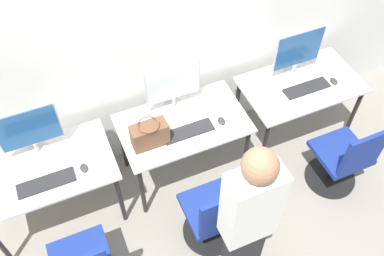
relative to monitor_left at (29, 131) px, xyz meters
The scene contains 18 objects.
ground_plane 1.63m from the monitor_left, 23.28° to the right, with size 20.00×20.00×0.00m, color gray.
wall_back 1.30m from the monitor_left, 12.66° to the left, with size 12.00×0.05×2.80m.
desk_left 0.39m from the monitor_left, 90.00° to the right, with size 1.10×0.66×0.72m.
monitor_left is the anchor object (origin of this frame).
keyboard_left 0.42m from the monitor_left, 90.00° to the right, with size 0.44×0.13×0.02m.
mouse_left 0.50m from the monitor_left, 46.72° to the right, with size 0.06×0.09×0.03m.
desk_center 1.26m from the monitor_left, ahead, with size 1.10×0.66×0.72m.
monitor_center 1.20m from the monitor_left, ahead, with size 0.49×0.19×0.48m.
keyboard_center 1.26m from the monitor_left, 13.96° to the right, with size 0.44×0.13×0.02m.
mouse_center 1.55m from the monitor_left, 11.66° to the right, with size 0.06×0.09×0.03m.
office_chair_center 1.61m from the monitor_left, 39.11° to the right, with size 0.48×0.48×0.89m.
person_center 1.78m from the monitor_left, 47.12° to the right, with size 0.36×0.22×1.68m.
desk_right 2.42m from the monitor_left, ahead, with size 1.10×0.66×0.72m.
monitor_right 2.39m from the monitor_left, ahead, with size 0.49×0.19×0.48m.
keyboard_right 2.42m from the monitor_left, ahead, with size 0.44×0.13×0.02m.
mouse_right 2.70m from the monitor_left, ahead, with size 0.06×0.09×0.03m.
office_chair_right 2.69m from the monitor_left, 19.88° to the right, with size 0.48×0.48×0.89m.
handbag 0.92m from the monitor_left, 18.17° to the right, with size 0.30×0.18×0.25m.
Camera 1 is at (-0.86, -1.86, 3.54)m, focal length 40.00 mm.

